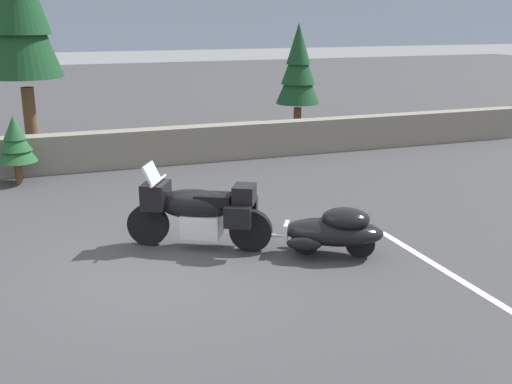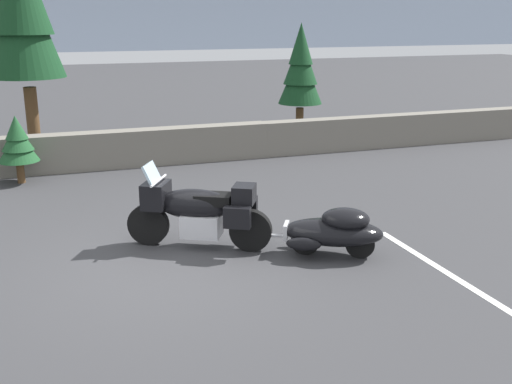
% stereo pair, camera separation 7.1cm
% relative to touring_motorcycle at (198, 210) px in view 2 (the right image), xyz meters
% --- Properties ---
extents(ground_plane, '(80.00, 80.00, 0.00)m').
position_rel_touring_motorcycle_xyz_m(ground_plane, '(-0.78, -0.67, -0.62)').
color(ground_plane, '#38383A').
extents(stone_guard_wall, '(24.00, 0.55, 0.92)m').
position_rel_touring_motorcycle_xyz_m(stone_guard_wall, '(-1.17, 5.79, -0.17)').
color(stone_guard_wall, slate).
rests_on(stone_guard_wall, ground).
extents(touring_motorcycle, '(2.09, 1.40, 1.33)m').
position_rel_touring_motorcycle_xyz_m(touring_motorcycle, '(0.00, 0.00, 0.00)').
color(touring_motorcycle, black).
rests_on(touring_motorcycle, ground).
extents(car_shaped_trailer, '(2.10, 1.39, 0.76)m').
position_rel_touring_motorcycle_xyz_m(car_shaped_trailer, '(1.84, -1.02, -0.21)').
color(car_shaped_trailer, black).
rests_on(car_shaped_trailer, ground).
extents(pine_tree_secondary, '(1.25, 1.25, 3.33)m').
position_rel_touring_motorcycle_xyz_m(pine_tree_secondary, '(4.88, 7.36, 1.46)').
color(pine_tree_secondary, brown).
rests_on(pine_tree_secondary, ground).
extents(pine_sapling_near, '(0.86, 0.86, 1.48)m').
position_rel_touring_motorcycle_xyz_m(pine_sapling_near, '(-2.70, 5.07, 0.30)').
color(pine_sapling_near, brown).
rests_on(pine_sapling_near, ground).
extents(parking_stripe_marker, '(0.12, 3.60, 0.01)m').
position_rel_touring_motorcycle_xyz_m(parking_stripe_marker, '(3.08, -2.17, -0.62)').
color(parking_stripe_marker, silver).
rests_on(parking_stripe_marker, ground).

